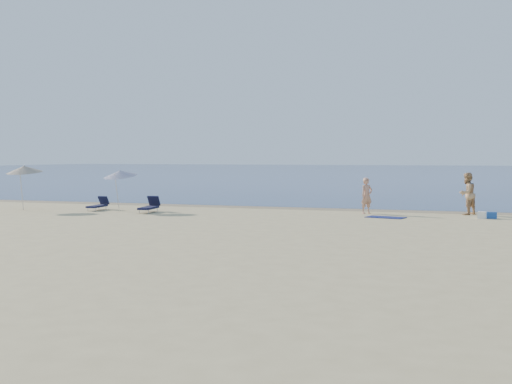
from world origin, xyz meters
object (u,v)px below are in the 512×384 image
(person_right, at_px, (467,194))
(umbrella_near, at_px, (120,173))
(person_left, at_px, (367,196))
(blue_cooler, at_px, (492,215))

(person_right, distance_m, umbrella_near, 16.36)
(umbrella_near, bearing_deg, person_left, 21.82)
(person_left, bearing_deg, blue_cooler, -53.77)
(person_right, bearing_deg, blue_cooler, 70.71)
(person_left, xyz_separation_m, umbrella_near, (-11.63, -2.23, 0.99))
(umbrella_near, bearing_deg, person_right, 21.66)
(person_left, distance_m, umbrella_near, 11.89)
(person_left, xyz_separation_m, person_right, (4.42, 0.80, 0.13))
(blue_cooler, height_order, umbrella_near, umbrella_near)
(person_left, height_order, person_right, person_right)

